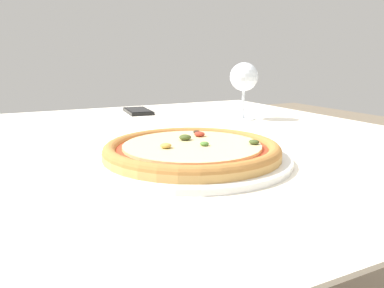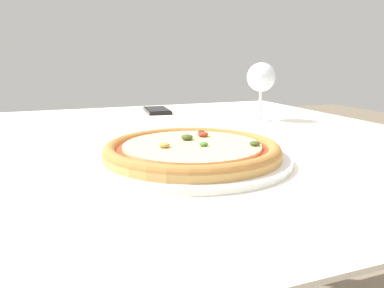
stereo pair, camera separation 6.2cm
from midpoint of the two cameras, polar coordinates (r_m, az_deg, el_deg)
dining_table at (r=0.79m, az=-12.39°, el=-4.85°), size 1.46×1.10×0.70m
pizza_plate at (r=0.62m, az=2.85°, el=-1.21°), size 0.33×0.33×0.04m
wine_glass_far_left at (r=1.05m, az=12.19°, el=9.67°), size 0.08×0.08×0.16m
cell_phone at (r=1.20m, az=-3.88°, el=5.13°), size 0.08×0.15×0.01m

